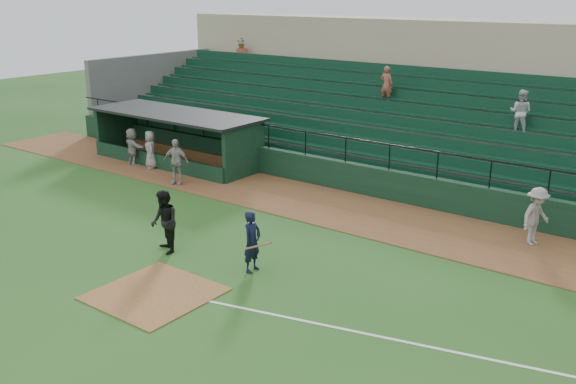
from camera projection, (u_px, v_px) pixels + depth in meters
The scene contains 12 objects.
ground at pixel (182, 281), 18.20m from camera, with size 90.00×90.00×0.00m, color #25511A.
warning_track at pixel (336, 208), 24.28m from camera, with size 40.00×4.00×0.03m, color brown.
home_plate_dirt at pixel (155, 293), 17.43m from camera, with size 3.00×3.00×0.03m, color brown.
foul_line at pixel (469, 355), 14.51m from camera, with size 18.00×0.09×0.01m, color white.
stadium_structure at pixel (435, 115), 30.03m from camera, with size 38.00×13.08×6.40m.
dugout at pixel (183, 134), 30.68m from camera, with size 8.90×3.20×2.42m.
batter_at_plate at pixel (252, 242), 18.61m from camera, with size 1.04×0.72×1.84m.
umpire at pixel (164, 222), 19.93m from camera, with size 0.98×0.76×2.02m, color black.
runner at pixel (536, 216), 20.50m from camera, with size 1.23×0.71×1.91m, color gray.
dugout_player_a at pixel (176, 162), 26.97m from camera, with size 1.14×0.47×1.94m, color #A59F9A.
dugout_player_b at pixel (151, 150), 29.43m from camera, with size 0.85×0.55×1.74m, color gray.
dugout_player_c at pixel (132, 146), 30.00m from camera, with size 1.62×0.52×1.75m, color #ABA5A0.
Camera 1 is at (12.41, -11.42, 7.88)m, focal length 40.07 mm.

